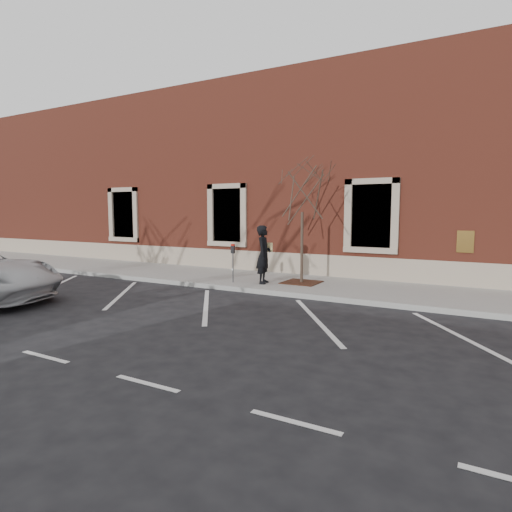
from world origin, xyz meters
The scene contains 9 objects.
ground centered at (0.00, 0.00, 0.00)m, with size 120.00×120.00×0.00m, color #28282B.
sidewalk_near centered at (0.00, 1.75, 0.07)m, with size 40.00×3.50×0.15m, color gray.
curb_near centered at (0.00, -0.05, 0.07)m, with size 40.00×0.12×0.15m, color #9E9E99.
parking_stripes centered at (0.00, -2.20, 0.00)m, with size 28.00×4.40×0.01m, color silver, non-canonical shape.
building_civic centered at (0.00, 7.74, 4.00)m, with size 40.00×8.62×8.00m.
man centered at (0.10, 0.95, 1.12)m, with size 0.71×0.47×1.94m, color black.
parking_meter centered at (-0.92, 0.63, 1.06)m, with size 0.12×0.09×1.31m.
tree_grate centered at (1.16, 1.68, 0.16)m, with size 1.17×1.17×0.03m, color #431E15.
sapling centered at (1.16, 1.68, 3.18)m, with size 2.60×2.60×4.33m.
Camera 1 is at (6.81, -11.55, 2.56)m, focal length 30.00 mm.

